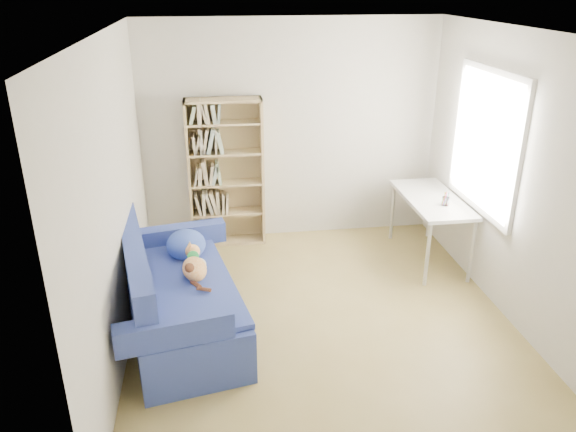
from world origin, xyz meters
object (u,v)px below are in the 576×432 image
object	(u,v)px
bookshelf	(226,179)
pen_cup	(446,200)
desk	(432,203)
sofa	(176,296)

from	to	relation	value
bookshelf	pen_cup	size ratio (longest dim) A/B	11.86
bookshelf	desk	distance (m)	2.36
desk	pen_cup	size ratio (longest dim) A/B	8.58
sofa	bookshelf	size ratio (longest dim) A/B	1.16
sofa	bookshelf	world-z (taller)	bookshelf
sofa	desk	size ratio (longest dim) A/B	1.60
sofa	bookshelf	distance (m)	1.95
bookshelf	pen_cup	xyz separation A→B (m)	(2.28, -1.01, -0.00)
sofa	bookshelf	bearing A→B (deg)	62.53
sofa	desk	world-z (taller)	sofa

